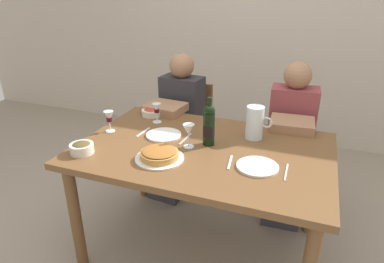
# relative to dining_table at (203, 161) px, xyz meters

# --- Properties ---
(ground_plane) EXTENTS (8.00, 8.00, 0.00)m
(ground_plane) POSITION_rel_dining_table_xyz_m (0.00, 0.00, -0.67)
(ground_plane) COLOR gray
(back_wall) EXTENTS (8.00, 0.10, 2.80)m
(back_wall) POSITION_rel_dining_table_xyz_m (0.00, 2.03, 0.73)
(back_wall) COLOR beige
(back_wall) RESTS_ON ground
(dining_table) EXTENTS (1.50, 1.00, 0.76)m
(dining_table) POSITION_rel_dining_table_xyz_m (0.00, 0.00, 0.00)
(dining_table) COLOR brown
(dining_table) RESTS_ON ground
(wine_bottle) EXTENTS (0.07, 0.07, 0.30)m
(wine_bottle) POSITION_rel_dining_table_xyz_m (0.02, 0.05, 0.22)
(wine_bottle) COLOR black
(wine_bottle) RESTS_ON dining_table
(water_pitcher) EXTENTS (0.17, 0.11, 0.21)m
(water_pitcher) POSITION_rel_dining_table_xyz_m (0.26, 0.24, 0.18)
(water_pitcher) COLOR silver
(water_pitcher) RESTS_ON dining_table
(baked_tart) EXTENTS (0.28, 0.28, 0.06)m
(baked_tart) POSITION_rel_dining_table_xyz_m (-0.18, -0.23, 0.12)
(baked_tart) COLOR silver
(baked_tart) RESTS_ON dining_table
(salad_bowl) EXTENTS (0.15, 0.15, 0.05)m
(salad_bowl) POSITION_rel_dining_table_xyz_m (-0.54, 0.38, 0.12)
(salad_bowl) COLOR silver
(salad_bowl) RESTS_ON dining_table
(olive_bowl) EXTENTS (0.14, 0.14, 0.07)m
(olive_bowl) POSITION_rel_dining_table_xyz_m (-0.63, -0.32, 0.13)
(olive_bowl) COLOR silver
(olive_bowl) RESTS_ON dining_table
(wine_glass_left_diner) EXTENTS (0.07, 0.07, 0.15)m
(wine_glass_left_diner) POSITION_rel_dining_table_xyz_m (-0.08, -0.03, 0.20)
(wine_glass_left_diner) COLOR silver
(wine_glass_left_diner) RESTS_ON dining_table
(wine_glass_right_diner) EXTENTS (0.06, 0.06, 0.14)m
(wine_glass_right_diner) POSITION_rel_dining_table_xyz_m (-0.44, 0.26, 0.19)
(wine_glass_right_diner) COLOR silver
(wine_glass_right_diner) RESTS_ON dining_table
(wine_glass_centre) EXTENTS (0.06, 0.06, 0.14)m
(wine_glass_centre) POSITION_rel_dining_table_xyz_m (-0.66, 0.01, 0.19)
(wine_glass_centre) COLOR silver
(wine_glass_centre) RESTS_ON dining_table
(dinner_plate_left_setting) EXTENTS (0.23, 0.23, 0.01)m
(dinner_plate_left_setting) POSITION_rel_dining_table_xyz_m (0.35, -0.13, 0.10)
(dinner_plate_left_setting) COLOR white
(dinner_plate_left_setting) RESTS_ON dining_table
(dinner_plate_right_setting) EXTENTS (0.23, 0.23, 0.01)m
(dinner_plate_right_setting) POSITION_rel_dining_table_xyz_m (-0.29, 0.07, 0.10)
(dinner_plate_right_setting) COLOR white
(dinner_plate_right_setting) RESTS_ON dining_table
(fork_left_setting) EXTENTS (0.03, 0.16, 0.00)m
(fork_left_setting) POSITION_rel_dining_table_xyz_m (0.20, -0.13, 0.09)
(fork_left_setting) COLOR silver
(fork_left_setting) RESTS_ON dining_table
(knife_left_setting) EXTENTS (0.01, 0.18, 0.00)m
(knife_left_setting) POSITION_rel_dining_table_xyz_m (0.50, -0.13, 0.09)
(knife_left_setting) COLOR silver
(knife_left_setting) RESTS_ON dining_table
(knife_right_setting) EXTENTS (0.02, 0.18, 0.00)m
(knife_right_setting) POSITION_rel_dining_table_xyz_m (-0.14, 0.07, 0.09)
(knife_right_setting) COLOR silver
(knife_right_setting) RESTS_ON dining_table
(spoon_right_setting) EXTENTS (0.02, 0.16, 0.00)m
(spoon_right_setting) POSITION_rel_dining_table_xyz_m (-0.44, 0.07, 0.09)
(spoon_right_setting) COLOR silver
(spoon_right_setting) RESTS_ON dining_table
(chair_left) EXTENTS (0.44, 0.44, 0.87)m
(chair_left) POSITION_rel_dining_table_xyz_m (-0.44, 0.88, -0.17)
(chair_left) COLOR brown
(chair_left) RESTS_ON ground
(diner_left) EXTENTS (0.37, 0.53, 1.16)m
(diner_left) POSITION_rel_dining_table_xyz_m (-0.46, 0.65, -0.05)
(diner_left) COLOR #2D2D33
(diner_left) RESTS_ON ground
(chair_right) EXTENTS (0.42, 0.42, 0.87)m
(chair_right) POSITION_rel_dining_table_xyz_m (0.45, 0.89, -0.17)
(chair_right) COLOR brown
(chair_right) RESTS_ON ground
(diner_right) EXTENTS (0.35, 0.52, 1.16)m
(diner_right) POSITION_rel_dining_table_xyz_m (0.46, 0.65, -0.05)
(diner_right) COLOR #8E3D42
(diner_right) RESTS_ON ground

